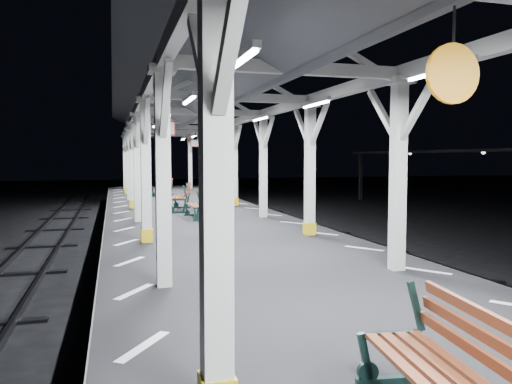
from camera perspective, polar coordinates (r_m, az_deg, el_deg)
name	(u,v)px	position (r m, az deg, el deg)	size (l,w,h in m)	color
ground	(255,303)	(10.38, -0.15, -12.61)	(120.00, 120.00, 0.00)	black
platform	(255,279)	(10.25, -0.15, -9.93)	(6.00, 50.00, 1.00)	black
hazard_stripes_left	(130,261)	(9.77, -14.24, -7.71)	(1.00, 48.00, 0.01)	silver
hazard_stripes_right	(364,248)	(11.05, 12.24, -6.32)	(1.00, 48.00, 0.01)	silver
track_right	(463,283)	(12.63, 22.57, -9.53)	(2.20, 60.00, 0.16)	#2D2D33
canopy	(255,76)	(10.06, -0.13, 13.10)	(5.40, 49.00, 4.65)	silver
bench_near	(452,367)	(3.95, 21.47, -18.16)	(0.84, 1.75, 0.91)	#122B28
bench_mid	(200,204)	(16.22, -6.44, -1.40)	(0.65, 1.59, 0.85)	#122B28
bench_far	(183,196)	(18.61, -8.35, -0.47)	(1.05, 1.96, 1.01)	#122B28
bench_extra	(164,187)	(25.97, -10.43, 0.60)	(1.22, 1.73, 0.89)	#122B28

